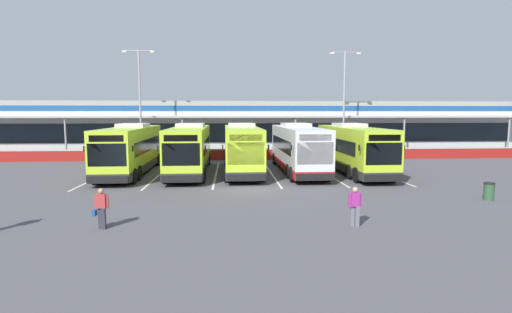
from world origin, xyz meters
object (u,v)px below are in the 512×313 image
object	(u,v)px
coach_bus_leftmost	(131,150)
pedestrian_with_handbag	(101,207)
coach_bus_left_centre	(190,150)
lamp_post_west	(140,96)
coach_bus_centre	(242,149)
pedestrian_in_dark_coat	(355,205)
lamp_post_centre	(344,97)
litter_bin	(489,191)
coach_bus_right_centre	(298,149)
coach_bus_rightmost	(352,149)

from	to	relation	value
coach_bus_leftmost	pedestrian_with_handbag	xyz separation A→B (m)	(2.41, -14.50, -0.93)
coach_bus_left_centre	lamp_post_west	size ratio (longest dim) A/B	1.11
coach_bus_centre	lamp_post_west	xyz separation A→B (m)	(-10.10, 10.76, 4.50)
coach_bus_left_centre	pedestrian_in_dark_coat	xyz separation A→B (m)	(8.09, -14.90, -0.91)
lamp_post_centre	coach_bus_left_centre	bearing A→B (deg)	-144.49
coach_bus_leftmost	litter_bin	bearing A→B (deg)	-26.52
coach_bus_centre	lamp_post_centre	size ratio (longest dim) A/B	1.11
lamp_post_west	lamp_post_centre	size ratio (longest dim) A/B	1.00
coach_bus_left_centre	lamp_post_centre	distance (m)	19.05
coach_bus_right_centre	pedestrian_in_dark_coat	distance (m)	15.04
coach_bus_leftmost	coach_bus_rightmost	distance (m)	16.97
coach_bus_right_centre	coach_bus_leftmost	bearing A→B (deg)	-179.39
coach_bus_leftmost	coach_bus_right_centre	xyz separation A→B (m)	(12.78, 0.14, 0.00)
coach_bus_centre	coach_bus_right_centre	distance (m)	4.36
coach_bus_left_centre	pedestrian_in_dark_coat	size ratio (longest dim) A/B	7.52
coach_bus_right_centre	litter_bin	distance (m)	13.64
coach_bus_leftmost	litter_bin	size ratio (longest dim) A/B	13.10
coach_bus_rightmost	lamp_post_centre	size ratio (longest dim) A/B	1.11
coach_bus_leftmost	coach_bus_left_centre	world-z (taller)	same
coach_bus_right_centre	pedestrian_with_handbag	world-z (taller)	coach_bus_right_centre
coach_bus_right_centre	pedestrian_in_dark_coat	size ratio (longest dim) A/B	7.52
coach_bus_rightmost	pedestrian_with_handbag	distance (m)	20.25
lamp_post_centre	lamp_post_west	bearing A→B (deg)	179.31
coach_bus_rightmost	pedestrian_in_dark_coat	xyz separation A→B (m)	(-4.44, -14.42, -0.91)
coach_bus_right_centre	pedestrian_with_handbag	bearing A→B (deg)	-125.30
coach_bus_centre	coach_bus_rightmost	distance (m)	8.57
pedestrian_with_handbag	pedestrian_in_dark_coat	world-z (taller)	same
coach_bus_centre	pedestrian_with_handbag	xyz separation A→B (m)	(-6.01, -14.77, -0.93)
coach_bus_right_centre	litter_bin	bearing A→B (deg)	-51.93
lamp_post_west	litter_bin	size ratio (longest dim) A/B	11.83
coach_bus_leftmost	coach_bus_centre	size ratio (longest dim) A/B	1.00
coach_bus_left_centre	pedestrian_in_dark_coat	world-z (taller)	coach_bus_left_centre
coach_bus_centre	coach_bus_right_centre	world-z (taller)	same
pedestrian_with_handbag	litter_bin	bearing A→B (deg)	11.89
coach_bus_leftmost	lamp_post_centre	bearing A→B (deg)	28.93
pedestrian_in_dark_coat	coach_bus_rightmost	bearing A→B (deg)	72.90
coach_bus_left_centre	coach_bus_centre	bearing A→B (deg)	3.62
coach_bus_centre	lamp_post_centre	bearing A→B (deg)	43.47
coach_bus_rightmost	coach_bus_centre	bearing A→B (deg)	175.15
coach_bus_right_centre	lamp_post_west	xyz separation A→B (m)	(-14.45, 10.90, 4.50)
lamp_post_west	pedestrian_with_handbag	bearing A→B (deg)	-80.90
pedestrian_with_handbag	pedestrian_in_dark_coat	xyz separation A→B (m)	(10.11, -0.38, 0.02)
coach_bus_rightmost	coach_bus_right_centre	bearing A→B (deg)	172.05
coach_bus_leftmost	coach_bus_centre	bearing A→B (deg)	1.87
coach_bus_right_centre	litter_bin	xyz separation A→B (m)	(8.37, -10.69, -1.32)
coach_bus_centre	litter_bin	size ratio (longest dim) A/B	13.10
coach_bus_left_centre	pedestrian_in_dark_coat	bearing A→B (deg)	-61.48
pedestrian_in_dark_coat	lamp_post_centre	xyz separation A→B (m)	(6.98, 25.65, 5.42)
coach_bus_leftmost	coach_bus_rightmost	world-z (taller)	same
lamp_post_west	lamp_post_centre	world-z (taller)	same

